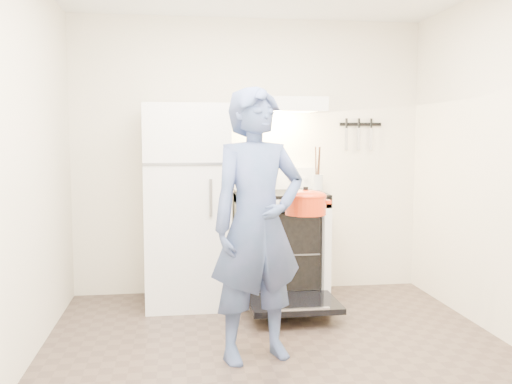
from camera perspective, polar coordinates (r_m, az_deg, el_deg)
floor at (r=3.76m, az=2.98°, el=-16.85°), size 3.60×3.60×0.00m
back_wall at (r=5.26m, az=-0.66°, el=3.55°), size 3.20×0.02×2.50m
refrigerator at (r=4.90m, az=-6.88°, el=-1.33°), size 0.70×0.70×1.70m
stove_body at (r=5.06m, az=2.41°, el=-5.54°), size 0.76×0.65×0.92m
cooktop at (r=4.99m, az=2.43°, el=-0.18°), size 0.76×0.65×0.03m
backsplash at (r=5.26m, az=1.88°, el=1.37°), size 0.76×0.07×0.20m
oven_door at (r=4.58m, az=3.75°, el=-11.07°), size 0.70×0.54×0.04m
oven_rack at (r=5.07m, az=2.41°, el=-5.76°), size 0.60×0.52×0.01m
range_hood at (r=5.05m, az=2.32°, el=8.69°), size 0.76×0.50×0.12m
knife_strip at (r=5.48m, az=10.40°, el=6.68°), size 0.40×0.02×0.03m
pizza_stone at (r=5.08m, az=2.12°, el=-5.57°), size 0.35×0.35×0.02m
tea_kettle at (r=5.02m, az=0.01°, el=1.47°), size 0.21×0.17×0.25m
utensil_jar at (r=4.91m, az=6.19°, el=0.98°), size 0.09×0.09×0.13m
person at (r=3.63m, az=0.16°, el=-3.33°), size 0.73×0.58×1.74m
dutch_oven at (r=3.90m, az=4.98°, el=-1.31°), size 0.35×0.28×0.23m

